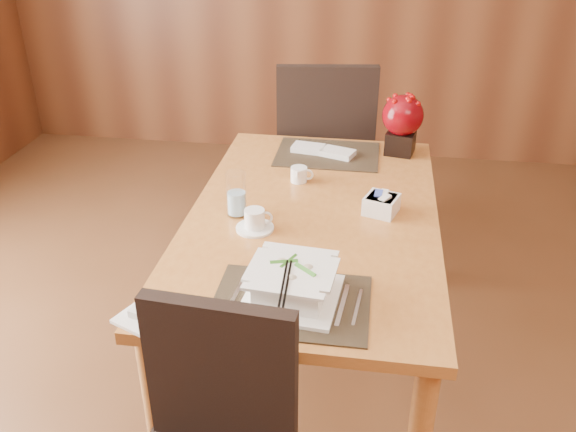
# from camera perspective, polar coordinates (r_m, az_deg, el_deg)

# --- Properties ---
(dining_table) EXTENTS (0.90, 1.50, 0.75)m
(dining_table) POSITION_cam_1_polar(r_m,az_deg,el_deg) (2.27, 2.32, -1.89)
(dining_table) COLOR #C17735
(dining_table) RESTS_ON ground
(placemat_near) EXTENTS (0.45, 0.33, 0.01)m
(placemat_near) POSITION_cam_1_polar(r_m,az_deg,el_deg) (1.76, 0.28, -8.13)
(placemat_near) COLOR black
(placemat_near) RESTS_ON dining_table
(placemat_far) EXTENTS (0.45, 0.33, 0.01)m
(placemat_far) POSITION_cam_1_polar(r_m,az_deg,el_deg) (2.72, 3.72, 5.79)
(placemat_far) COLOR black
(placemat_far) RESTS_ON dining_table
(soup_setting) EXTENTS (0.29, 0.29, 0.11)m
(soup_setting) POSITION_cam_1_polar(r_m,az_deg,el_deg) (1.75, 0.37, -6.40)
(soup_setting) COLOR white
(soup_setting) RESTS_ON dining_table
(coffee_cup) EXTENTS (0.13, 0.13, 0.08)m
(coffee_cup) POSITION_cam_1_polar(r_m,az_deg,el_deg) (2.11, -3.14, -0.47)
(coffee_cup) COLOR white
(coffee_cup) RESTS_ON dining_table
(water_glass) EXTENTS (0.07, 0.07, 0.17)m
(water_glass) POSITION_cam_1_polar(r_m,az_deg,el_deg) (2.18, -4.86, 2.07)
(water_glass) COLOR white
(water_glass) RESTS_ON dining_table
(creamer_jug) EXTENTS (0.09, 0.09, 0.06)m
(creamer_jug) POSITION_cam_1_polar(r_m,az_deg,el_deg) (2.45, 1.02, 3.91)
(creamer_jug) COLOR white
(creamer_jug) RESTS_ON dining_table
(sugar_caddy) EXTENTS (0.14, 0.14, 0.07)m
(sugar_caddy) POSITION_cam_1_polar(r_m,az_deg,el_deg) (2.24, 8.73, 1.07)
(sugar_caddy) COLOR white
(sugar_caddy) RESTS_ON dining_table
(berry_decor) EXTENTS (0.18, 0.18, 0.26)m
(berry_decor) POSITION_cam_1_polar(r_m,az_deg,el_deg) (2.72, 10.65, 8.74)
(berry_decor) COLOR black
(berry_decor) RESTS_ON dining_table
(napkins_far) EXTENTS (0.30, 0.17, 0.02)m
(napkins_far) POSITION_cam_1_polar(r_m,az_deg,el_deg) (2.71, 3.48, 6.11)
(napkins_far) COLOR white
(napkins_far) RESTS_ON dining_table
(bread_plate) EXTENTS (0.22, 0.22, 0.01)m
(bread_plate) POSITION_cam_1_polar(r_m,az_deg,el_deg) (1.75, -12.54, -9.11)
(bread_plate) COLOR white
(bread_plate) RESTS_ON dining_table
(far_chair) EXTENTS (0.56, 0.57, 1.07)m
(far_chair) POSITION_cam_1_polar(r_m,az_deg,el_deg) (3.16, 3.40, 6.25)
(far_chair) COLOR black
(far_chair) RESTS_ON ground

